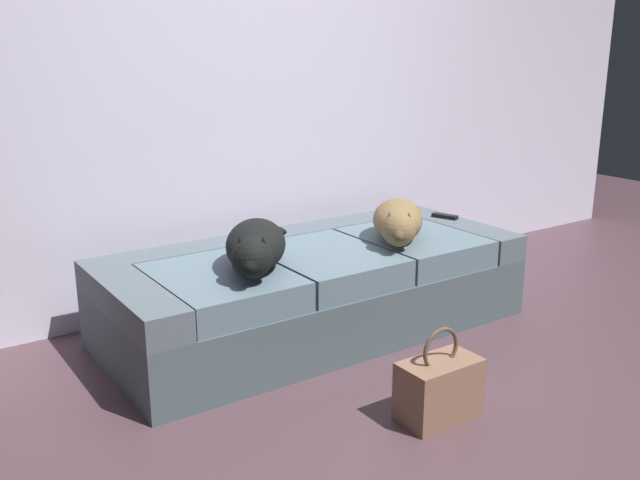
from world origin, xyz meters
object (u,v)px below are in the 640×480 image
(dog_dark, at_px, (255,247))
(tv_remote, at_px, (445,216))
(couch, at_px, (314,289))
(dog_tan, at_px, (398,221))
(handbag, at_px, (439,388))

(dog_dark, xyz_separation_m, tv_remote, (1.37, 0.22, -0.10))
(couch, bearing_deg, dog_tan, -18.88)
(couch, relative_size, dog_tan, 3.92)
(dog_dark, bearing_deg, handbag, -69.43)
(handbag, bearing_deg, dog_dark, 110.57)
(couch, relative_size, dog_dark, 3.59)
(dog_tan, bearing_deg, couch, 161.12)
(dog_dark, height_order, tv_remote, dog_dark)
(couch, height_order, dog_dark, dog_dark)
(couch, bearing_deg, tv_remote, 4.39)
(handbag, bearing_deg, couch, 84.69)
(dog_tan, bearing_deg, dog_dark, -179.44)
(tv_remote, height_order, handbag, tv_remote)
(couch, xyz_separation_m, dog_tan, (0.42, -0.14, 0.32))
(couch, height_order, tv_remote, tv_remote)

